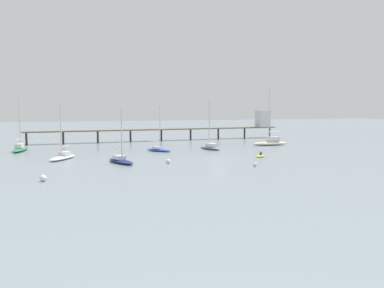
{
  "coord_description": "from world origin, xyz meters",
  "views": [
    {
      "loc": [
        -25.17,
        -64.01,
        9.1
      ],
      "look_at": [
        0.0,
        14.57,
        1.5
      ],
      "focal_mm": 37.78,
      "sensor_mm": 36.0,
      "label": 1
    }
  ],
  "objects_px": {
    "sailboat_green": "(20,148)",
    "sailboat_cream": "(271,142)",
    "sailboat_white": "(63,156)",
    "mooring_buoy_inner": "(168,161)",
    "pier": "(212,124)",
    "dinghy_yellow": "(261,156)",
    "sailboat_blue": "(159,149)",
    "sailboat_gray": "(210,146)",
    "sailboat_navy": "(121,160)",
    "mooring_buoy_far": "(255,164)",
    "mooring_buoy_near": "(43,178)"
  },
  "relations": [
    {
      "from": "mooring_buoy_far",
      "to": "sailboat_white",
      "type": "bearing_deg",
      "value": 147.77
    },
    {
      "from": "sailboat_navy",
      "to": "sailboat_gray",
      "type": "relative_size",
      "value": 0.83
    },
    {
      "from": "sailboat_navy",
      "to": "sailboat_green",
      "type": "bearing_deg",
      "value": 126.02
    },
    {
      "from": "pier",
      "to": "sailboat_blue",
      "type": "relative_size",
      "value": 7.66
    },
    {
      "from": "sailboat_white",
      "to": "sailboat_gray",
      "type": "height_order",
      "value": "sailboat_gray"
    },
    {
      "from": "sailboat_white",
      "to": "dinghy_yellow",
      "type": "distance_m",
      "value": 35.15
    },
    {
      "from": "pier",
      "to": "mooring_buoy_inner",
      "type": "xyz_separation_m",
      "value": [
        -23.96,
        -43.76,
        -3.85
      ]
    },
    {
      "from": "dinghy_yellow",
      "to": "mooring_buoy_far",
      "type": "distance_m",
      "value": 11.78
    },
    {
      "from": "mooring_buoy_near",
      "to": "sailboat_navy",
      "type": "bearing_deg",
      "value": 49.99
    },
    {
      "from": "pier",
      "to": "mooring_buoy_inner",
      "type": "bearing_deg",
      "value": -118.7
    },
    {
      "from": "sailboat_navy",
      "to": "mooring_buoy_near",
      "type": "bearing_deg",
      "value": -130.01
    },
    {
      "from": "sailboat_white",
      "to": "sailboat_gray",
      "type": "relative_size",
      "value": 0.88
    },
    {
      "from": "sailboat_gray",
      "to": "sailboat_white",
      "type": "bearing_deg",
      "value": -165.69
    },
    {
      "from": "sailboat_cream",
      "to": "mooring_buoy_far",
      "type": "distance_m",
      "value": 35.16
    },
    {
      "from": "sailboat_blue",
      "to": "mooring_buoy_inner",
      "type": "distance_m",
      "value": 17.77
    },
    {
      "from": "sailboat_navy",
      "to": "sailboat_cream",
      "type": "xyz_separation_m",
      "value": [
        38.14,
        19.64,
        0.32
      ]
    },
    {
      "from": "sailboat_gray",
      "to": "mooring_buoy_inner",
      "type": "height_order",
      "value": "sailboat_gray"
    },
    {
      "from": "sailboat_blue",
      "to": "sailboat_green",
      "type": "bearing_deg",
      "value": 161.56
    },
    {
      "from": "sailboat_cream",
      "to": "mooring_buoy_far",
      "type": "bearing_deg",
      "value": -122.63
    },
    {
      "from": "mooring_buoy_far",
      "to": "mooring_buoy_inner",
      "type": "bearing_deg",
      "value": 148.97
    },
    {
      "from": "sailboat_blue",
      "to": "mooring_buoy_far",
      "type": "xyz_separation_m",
      "value": [
        9.43,
        -24.77,
        -0.3
      ]
    },
    {
      "from": "pier",
      "to": "sailboat_green",
      "type": "relative_size",
      "value": 6.39
    },
    {
      "from": "sailboat_green",
      "to": "mooring_buoy_inner",
      "type": "height_order",
      "value": "sailboat_green"
    },
    {
      "from": "sailboat_white",
      "to": "sailboat_green",
      "type": "height_order",
      "value": "sailboat_green"
    },
    {
      "from": "sailboat_gray",
      "to": "mooring_buoy_far",
      "type": "height_order",
      "value": "sailboat_gray"
    },
    {
      "from": "sailboat_blue",
      "to": "mooring_buoy_far",
      "type": "relative_size",
      "value": 15.04
    },
    {
      "from": "sailboat_navy",
      "to": "sailboat_gray",
      "type": "bearing_deg",
      "value": 36.02
    },
    {
      "from": "sailboat_cream",
      "to": "mooring_buoy_near",
      "type": "bearing_deg",
      "value": -146.21
    },
    {
      "from": "dinghy_yellow",
      "to": "mooring_buoy_near",
      "type": "height_order",
      "value": "dinghy_yellow"
    },
    {
      "from": "pier",
      "to": "sailboat_cream",
      "type": "distance_m",
      "value": 22.68
    },
    {
      "from": "sailboat_navy",
      "to": "sailboat_white",
      "type": "bearing_deg",
      "value": 139.02
    },
    {
      "from": "mooring_buoy_inner",
      "to": "sailboat_green",
      "type": "bearing_deg",
      "value": 132.72
    },
    {
      "from": "sailboat_navy",
      "to": "sailboat_cream",
      "type": "distance_m",
      "value": 42.9
    },
    {
      "from": "sailboat_cream",
      "to": "sailboat_green",
      "type": "bearing_deg",
      "value": 175.67
    },
    {
      "from": "pier",
      "to": "sailboat_white",
      "type": "bearing_deg",
      "value": -140.41
    },
    {
      "from": "sailboat_white",
      "to": "sailboat_gray",
      "type": "distance_m",
      "value": 31.2
    },
    {
      "from": "sailboat_cream",
      "to": "mooring_buoy_inner",
      "type": "distance_m",
      "value": 38.17
    },
    {
      "from": "sailboat_gray",
      "to": "sailboat_cream",
      "type": "bearing_deg",
      "value": 13.86
    },
    {
      "from": "mooring_buoy_near",
      "to": "sailboat_cream",
      "type": "bearing_deg",
      "value": 33.79
    },
    {
      "from": "pier",
      "to": "dinghy_yellow",
      "type": "distance_m",
      "value": 41.5
    },
    {
      "from": "sailboat_blue",
      "to": "sailboat_cream",
      "type": "bearing_deg",
      "value": 9.66
    },
    {
      "from": "sailboat_green",
      "to": "sailboat_cream",
      "type": "bearing_deg",
      "value": -4.33
    },
    {
      "from": "pier",
      "to": "sailboat_gray",
      "type": "height_order",
      "value": "sailboat_gray"
    },
    {
      "from": "sailboat_navy",
      "to": "mooring_buoy_far",
      "type": "bearing_deg",
      "value": -27.45
    },
    {
      "from": "sailboat_blue",
      "to": "mooring_buoy_near",
      "type": "distance_m",
      "value": 35.23
    },
    {
      "from": "sailboat_white",
      "to": "sailboat_blue",
      "type": "bearing_deg",
      "value": 20.62
    },
    {
      "from": "sailboat_cream",
      "to": "sailboat_blue",
      "type": "relative_size",
      "value": 1.5
    },
    {
      "from": "dinghy_yellow",
      "to": "mooring_buoy_far",
      "type": "xyz_separation_m",
      "value": [
        -6.16,
        -10.04,
        0.08
      ]
    },
    {
      "from": "sailboat_gray",
      "to": "mooring_buoy_near",
      "type": "relative_size",
      "value": 13.45
    },
    {
      "from": "sailboat_cream",
      "to": "sailboat_white",
      "type": "xyz_separation_m",
      "value": [
        -47.08,
        -11.87,
        -0.29
      ]
    }
  ]
}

